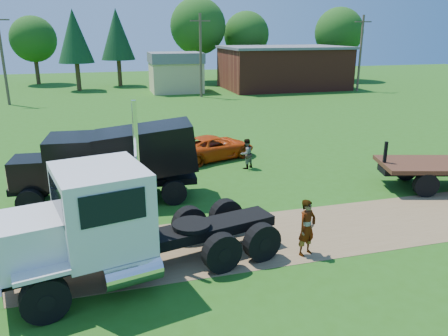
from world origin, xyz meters
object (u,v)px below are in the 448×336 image
object	(u,v)px
black_dump_truck	(113,159)
spectator_a	(307,228)
orange_pickup	(214,147)
white_semi_tractor	(107,225)

from	to	relation	value
black_dump_truck	spectator_a	xyz separation A→B (m)	(5.96, -6.82, -0.91)
black_dump_truck	orange_pickup	distance (m)	7.94
black_dump_truck	orange_pickup	bearing A→B (deg)	46.11
black_dump_truck	spectator_a	bearing A→B (deg)	-44.45
orange_pickup	white_semi_tractor	bearing A→B (deg)	133.30
orange_pickup	spectator_a	world-z (taller)	spectator_a
orange_pickup	spectator_a	xyz separation A→B (m)	(0.10, -12.05, 0.29)
white_semi_tractor	black_dump_truck	world-z (taller)	white_semi_tractor
white_semi_tractor	orange_pickup	bearing A→B (deg)	49.26
orange_pickup	black_dump_truck	bearing A→B (deg)	112.84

